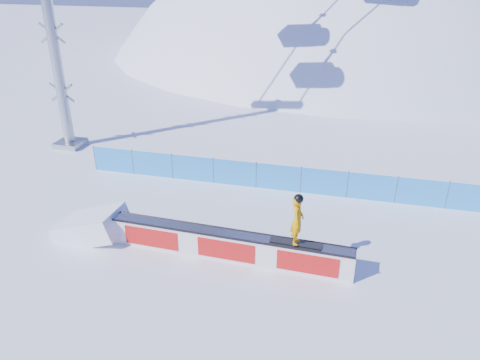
# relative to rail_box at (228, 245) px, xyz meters

# --- Properties ---
(ground) EXTENTS (160.00, 160.00, 0.00)m
(ground) POSITION_rel_rail_box_xyz_m (2.75, 1.09, -0.50)
(ground) COLOR white
(ground) RESTS_ON ground
(snow_hill) EXTENTS (64.00, 64.00, 64.00)m
(snow_hill) POSITION_rel_rail_box_xyz_m (2.75, 43.09, -18.50)
(snow_hill) COLOR white
(snow_hill) RESTS_ON ground
(safety_fence) EXTENTS (22.05, 0.05, 1.30)m
(safety_fence) POSITION_rel_rail_box_xyz_m (2.75, 5.59, 0.10)
(safety_fence) COLOR #268BE0
(safety_fence) RESTS_ON ground
(rail_box) EXTENTS (8.50, 0.90, 1.02)m
(rail_box) POSITION_rel_rail_box_xyz_m (0.00, 0.00, 0.00)
(rail_box) COLOR silver
(rail_box) RESTS_ON ground
(snow_ramp) EXTENTS (2.63, 1.70, 1.60)m
(snow_ramp) POSITION_rel_rail_box_xyz_m (-5.30, 0.19, -0.50)
(snow_ramp) COLOR white
(snow_ramp) RESTS_ON ground
(snowboarder) EXTENTS (1.72, 0.61, 1.78)m
(snowboarder) POSITION_rel_rail_box_xyz_m (2.31, -0.08, 1.39)
(snowboarder) COLOR black
(snowboarder) RESTS_ON rail_box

